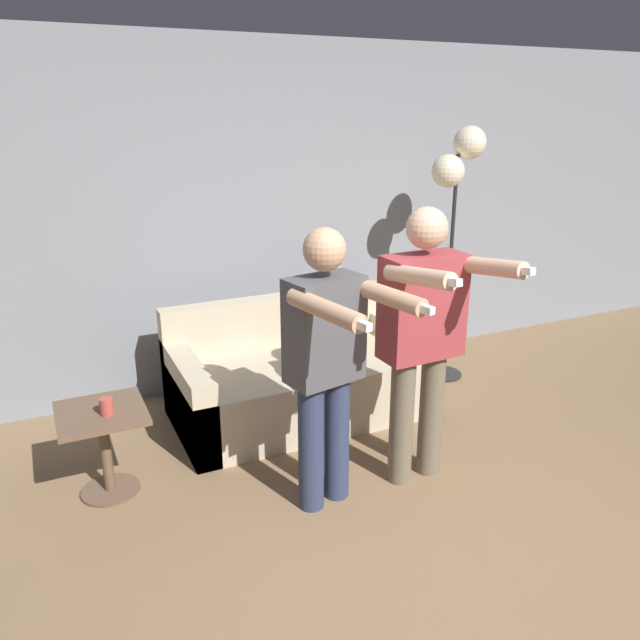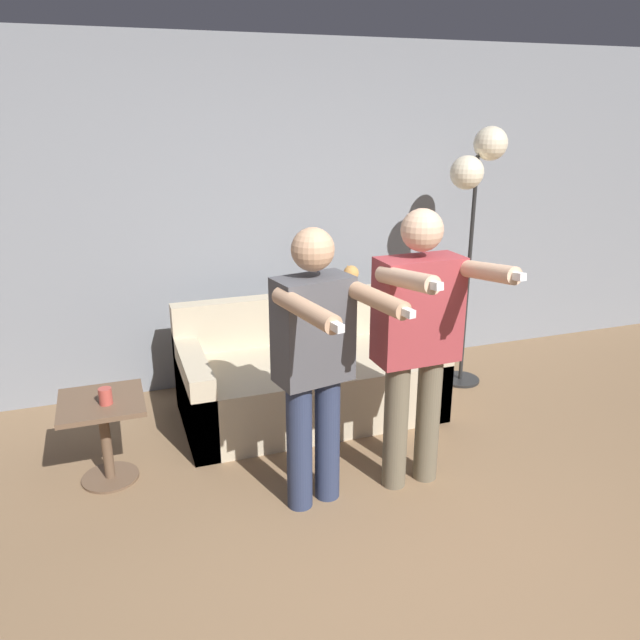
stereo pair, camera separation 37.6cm
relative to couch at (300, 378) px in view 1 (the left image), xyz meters
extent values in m
plane|color=#846647|center=(-0.03, -1.97, -0.26)|extent=(16.00, 16.00, 0.00)
cube|color=gray|center=(-0.03, 0.75, 1.04)|extent=(10.00, 0.05, 2.60)
cube|color=beige|center=(0.00, -0.04, -0.05)|extent=(1.79, 0.92, 0.43)
cube|color=beige|center=(0.00, 0.35, 0.35)|extent=(1.79, 0.14, 0.36)
cube|color=beige|center=(-0.81, -0.04, 0.02)|extent=(0.16, 0.92, 0.57)
cube|color=beige|center=(0.81, -0.04, 0.02)|extent=(0.16, 0.92, 0.57)
cylinder|color=#2D3856|center=(-0.40, -1.07, 0.11)|extent=(0.14, 0.14, 0.74)
cylinder|color=#2D3856|center=(-0.22, -1.03, 0.11)|extent=(0.14, 0.14, 0.74)
cube|color=#4C4C51|center=(-0.31, -1.05, 0.76)|extent=(0.43, 0.29, 0.56)
sphere|color=tan|center=(-0.31, -1.05, 1.18)|extent=(0.22, 0.22, 0.22)
cylinder|color=tan|center=(-0.44, -1.33, 0.97)|extent=(0.19, 0.51, 0.09)
cube|color=white|center=(-0.40, -1.58, 0.97)|extent=(0.06, 0.12, 0.04)
cylinder|color=tan|center=(-0.08, -1.26, 0.97)|extent=(0.19, 0.51, 0.09)
cube|color=white|center=(-0.03, -1.50, 0.97)|extent=(0.06, 0.12, 0.04)
cylinder|color=#6B604C|center=(0.18, -1.05, 0.12)|extent=(0.14, 0.14, 0.78)
cylinder|color=#6B604C|center=(0.39, -1.05, 0.12)|extent=(0.14, 0.14, 0.78)
cube|color=#9E383D|center=(0.29, -1.05, 0.80)|extent=(0.47, 0.23, 0.58)
sphere|color=#D8AD8C|center=(0.29, -1.05, 1.24)|extent=(0.23, 0.23, 0.23)
cylinder|color=#D8AD8C|center=(0.08, -1.30, 1.06)|extent=(0.11, 0.51, 0.16)
cube|color=white|center=(0.08, -1.55, 1.09)|extent=(0.04, 0.12, 0.05)
cylinder|color=#D8AD8C|center=(0.52, -1.29, 1.06)|extent=(0.11, 0.51, 0.16)
cube|color=white|center=(0.53, -1.54, 1.09)|extent=(0.04, 0.12, 0.05)
ellipsoid|color=tan|center=(0.34, 0.35, 0.60)|extent=(0.30, 0.11, 0.14)
sphere|color=tan|center=(0.47, 0.35, 0.65)|extent=(0.12, 0.12, 0.12)
ellipsoid|color=tan|center=(0.19, 0.37, 0.55)|extent=(0.16, 0.04, 0.04)
cone|color=tan|center=(0.45, 0.33, 0.69)|extent=(0.04, 0.04, 0.03)
cone|color=tan|center=(0.45, 0.37, 0.69)|extent=(0.04, 0.04, 0.03)
cylinder|color=black|center=(1.33, 0.10, -0.25)|extent=(0.31, 0.31, 0.02)
cylinder|color=black|center=(1.33, 0.10, 0.63)|extent=(0.03, 0.03, 1.78)
sphere|color=#F4E5C1|center=(1.43, 0.10, 1.59)|extent=(0.24, 0.24, 0.24)
sphere|color=#F4E5C1|center=(1.25, 0.10, 1.39)|extent=(0.24, 0.24, 0.24)
cylinder|color=brown|center=(-1.39, -0.45, -0.26)|extent=(0.33, 0.33, 0.02)
cylinder|color=brown|center=(-1.39, -0.45, -0.02)|extent=(0.06, 0.06, 0.49)
cube|color=brown|center=(-1.39, -0.45, 0.24)|extent=(0.47, 0.47, 0.03)
cylinder|color=#B7473D|center=(-1.36, -0.50, 0.30)|extent=(0.07, 0.07, 0.10)
camera|label=1|loc=(-1.62, -3.76, 1.84)|focal=35.00mm
camera|label=2|loc=(-1.27, -3.90, 1.84)|focal=35.00mm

